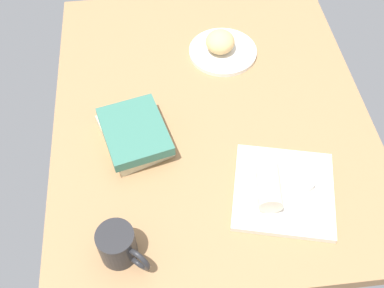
% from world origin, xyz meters
% --- Properties ---
extents(dining_table, '(1.10, 0.90, 0.04)m').
position_xyz_m(dining_table, '(0.00, 0.00, 0.02)').
color(dining_table, '#9E754C').
rests_on(dining_table, ground).
extents(round_plate, '(0.22, 0.22, 0.01)m').
position_xyz_m(round_plate, '(-0.22, 0.07, 0.05)').
color(round_plate, white).
rests_on(round_plate, dining_table).
extents(scone_pastry, '(0.11, 0.11, 0.06)m').
position_xyz_m(scone_pastry, '(-0.23, 0.06, 0.09)').
color(scone_pastry, tan).
rests_on(scone_pastry, round_plate).
extents(square_plate, '(0.30, 0.30, 0.02)m').
position_xyz_m(square_plate, '(0.30, 0.14, 0.05)').
color(square_plate, silver).
rests_on(square_plate, dining_table).
extents(sauce_cup, '(0.05, 0.05, 0.02)m').
position_xyz_m(sauce_cup, '(0.30, 0.20, 0.07)').
color(sauce_cup, silver).
rests_on(sauce_cup, square_plate).
extents(breakfast_wrap, '(0.12, 0.07, 0.06)m').
position_xyz_m(breakfast_wrap, '(0.31, 0.10, 0.09)').
color(breakfast_wrap, beige).
rests_on(breakfast_wrap, square_plate).
extents(book_stack, '(0.25, 0.21, 0.06)m').
position_xyz_m(book_stack, '(0.10, -0.22, 0.07)').
color(book_stack, beige).
rests_on(book_stack, dining_table).
extents(coffee_mug, '(0.11, 0.12, 0.10)m').
position_xyz_m(coffee_mug, '(0.42, -0.27, 0.09)').
color(coffee_mug, '#262628').
rests_on(coffee_mug, dining_table).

